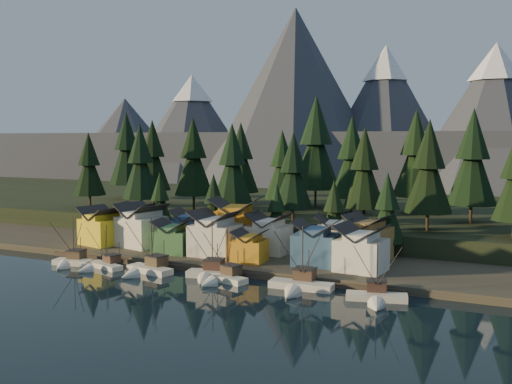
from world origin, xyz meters
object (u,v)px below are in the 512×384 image
at_px(boat_1, 100,260).
at_px(boat_3, 210,266).
at_px(house_back_0, 135,221).
at_px(boat_4, 222,271).
at_px(house_front_1, 142,224).
at_px(boat_6, 377,290).
at_px(boat_5, 299,278).
at_px(house_front_0, 102,225).
at_px(boat_2, 145,262).
at_px(boat_0, 70,255).
at_px(house_back_1, 189,226).

xyz_separation_m(boat_1, boat_3, (24.55, 2.51, 0.62)).
distance_m(boat_1, house_back_0, 24.67).
height_order(boat_4, house_front_1, house_front_1).
distance_m(boat_6, house_back_0, 69.54).
distance_m(boat_5, house_front_0, 57.87).
xyz_separation_m(house_front_0, house_front_1, (10.11, 2.02, 0.55)).
bearing_deg(boat_5, house_back_0, 155.03).
bearing_deg(boat_1, boat_2, 18.91).
xyz_separation_m(boat_0, boat_5, (51.13, 2.00, 0.02)).
relative_size(boat_3, house_back_0, 1.29).
relative_size(boat_1, boat_2, 0.82).
relative_size(boat_4, house_back_0, 1.15).
bearing_deg(house_back_0, boat_1, -77.19).
xyz_separation_m(boat_0, boat_1, (7.87, 0.35, -0.45)).
xyz_separation_m(boat_2, house_front_0, (-23.74, 15.35, 3.89)).
bearing_deg(house_back_0, boat_0, -96.16).
relative_size(boat_0, house_back_0, 1.17).
bearing_deg(boat_2, house_back_1, 112.02).
relative_size(boat_4, house_back_1, 1.22).
relative_size(boat_0, boat_2, 0.91).
height_order(boat_5, boat_6, boat_5).
height_order(boat_1, boat_2, boat_2).
bearing_deg(house_back_0, boat_3, -38.83).
xyz_separation_m(boat_6, house_back_1, (-50.62, 23.24, 3.97)).
relative_size(boat_0, house_front_0, 1.05).
distance_m(house_front_0, house_front_1, 10.32).
bearing_deg(boat_1, boat_6, 17.17).
height_order(boat_4, house_back_1, house_back_1).
height_order(boat_4, boat_6, boat_6).
height_order(boat_1, house_back_0, house_back_0).
bearing_deg(boat_0, boat_2, -8.27).
height_order(boat_0, boat_4, boat_0).
bearing_deg(house_back_1, house_front_1, -158.04).
bearing_deg(boat_0, house_back_1, 47.97).
bearing_deg(boat_4, boat_1, -162.98).
distance_m(boat_5, house_front_1, 48.84).
xyz_separation_m(house_front_1, house_back_0, (-5.64, 5.00, -0.36)).
bearing_deg(house_front_0, boat_5, -1.68).
relative_size(boat_1, boat_5, 0.79).
bearing_deg(house_back_0, boat_6, -25.93).
xyz_separation_m(boat_3, house_back_1, (-17.74, 21.15, 3.62)).
xyz_separation_m(boat_3, boat_6, (32.89, -2.10, -0.35)).
relative_size(boat_3, boat_5, 0.95).
distance_m(boat_1, boat_2, 11.04).
bearing_deg(boat_5, boat_6, -7.65).
distance_m(house_front_1, house_back_0, 7.55).
height_order(boat_6, house_back_0, house_back_0).
relative_size(boat_3, house_back_1, 1.37).
height_order(boat_2, boat_5, boat_5).
bearing_deg(house_front_0, boat_1, -38.61).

